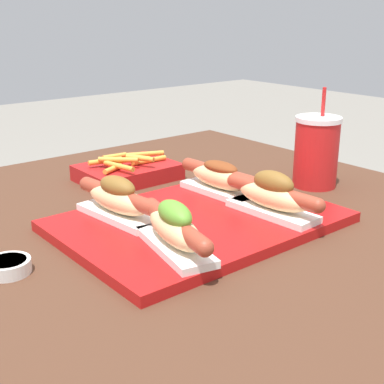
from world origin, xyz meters
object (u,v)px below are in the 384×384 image
at_px(hot_dog_1, 273,195).
at_px(sauce_bowl, 8,266).
at_px(hot_dog_3, 220,178).
at_px(hot_dog_0, 175,228).
at_px(serving_tray, 199,221).
at_px(fries_basket, 128,171).
at_px(hot_dog_2, 118,199).
at_px(drink_cup, 316,152).

bearing_deg(hot_dog_1, sauce_bowl, 165.69).
bearing_deg(hot_dog_3, hot_dog_0, -146.33).
distance_m(hot_dog_1, sauce_bowl, 0.45).
xyz_separation_m(serving_tray, hot_dog_3, (0.11, 0.07, 0.04)).
relative_size(hot_dog_0, fries_basket, 1.01).
bearing_deg(hot_dog_1, hot_dog_2, 144.50).
distance_m(hot_dog_0, drink_cup, 0.47).
height_order(hot_dog_1, fries_basket, hot_dog_1).
distance_m(serving_tray, hot_dog_3, 0.14).
relative_size(hot_dog_1, drink_cup, 1.01).
bearing_deg(sauce_bowl, drink_cup, -1.55).
xyz_separation_m(hot_dog_0, fries_basket, (0.17, 0.39, -0.03)).
xyz_separation_m(hot_dog_2, hot_dog_3, (0.22, -0.01, -0.00)).
xyz_separation_m(hot_dog_0, hot_dog_2, (0.00, 0.17, -0.00)).
bearing_deg(hot_dog_0, drink_cup, 12.60).
xyz_separation_m(hot_dog_3, fries_basket, (-0.06, 0.24, -0.03)).
distance_m(hot_dog_1, drink_cup, 0.25).
distance_m(hot_dog_0, sauce_bowl, 0.25).
distance_m(hot_dog_3, fries_basket, 0.25).
bearing_deg(hot_dog_1, drink_cup, 21.59).
bearing_deg(sauce_bowl, serving_tray, -6.54).
distance_m(hot_dog_2, sauce_bowl, 0.22).
height_order(sauce_bowl, fries_basket, fries_basket).
distance_m(hot_dog_3, drink_cup, 0.24).
bearing_deg(serving_tray, hot_dog_1, -34.47).
bearing_deg(sauce_bowl, hot_dog_0, -29.77).
bearing_deg(hot_dog_1, fries_basket, 98.11).
distance_m(serving_tray, hot_dog_1, 0.14).
bearing_deg(fries_basket, hot_dog_2, -125.87).
height_order(hot_dog_0, hot_dog_1, hot_dog_1).
relative_size(serving_tray, drink_cup, 2.25).
height_order(hot_dog_2, drink_cup, drink_cup).
distance_m(hot_dog_0, hot_dog_2, 0.17).
height_order(hot_dog_0, hot_dog_2, hot_dog_0).
height_order(hot_dog_2, fries_basket, hot_dog_2).
distance_m(hot_dog_1, fries_basket, 0.39).
bearing_deg(fries_basket, hot_dog_0, -113.23).
bearing_deg(hot_dog_0, hot_dog_3, 33.67).
bearing_deg(hot_dog_3, sauce_bowl, -175.84).
relative_size(hot_dog_2, hot_dog_3, 1.00).
bearing_deg(fries_basket, drink_cup, -45.19).
relative_size(serving_tray, hot_dog_3, 2.23).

